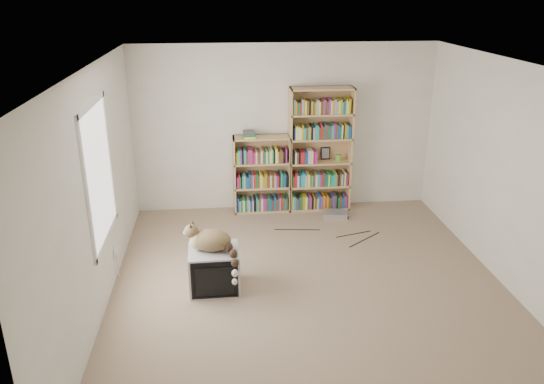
{
  "coord_description": "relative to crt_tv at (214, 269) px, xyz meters",
  "views": [
    {
      "loc": [
        -0.95,
        -5.21,
        3.22
      ],
      "look_at": [
        -0.34,
        1.0,
        0.81
      ],
      "focal_mm": 35.0,
      "sensor_mm": 36.0,
      "label": 1
    }
  ],
  "objects": [
    {
      "name": "crt_tv",
      "position": [
        0.0,
        0.0,
        0.0
      ],
      "size": [
        0.57,
        0.53,
        0.49
      ],
      "rotation": [
        0.0,
        0.0,
        0.02
      ],
      "color": "#ABABAE",
      "rests_on": "floor"
    },
    {
      "name": "bookcase_tall",
      "position": [
        1.61,
        2.24,
        0.65
      ],
      "size": [
        0.94,
        0.3,
        1.88
      ],
      "color": "tan",
      "rests_on": "floor"
    },
    {
      "name": "wall_outlet",
      "position": [
        -1.16,
        0.34,
        0.08
      ],
      "size": [
        0.01,
        0.08,
        0.13
      ],
      "primitive_type": "cube",
      "color": "silver",
      "rests_on": "wall_left"
    },
    {
      "name": "ceiling",
      "position": [
        1.08,
        -0.12,
        2.26
      ],
      "size": [
        4.5,
        5.0,
        0.02
      ],
      "primitive_type": "cube",
      "color": "white",
      "rests_on": "wall_back"
    },
    {
      "name": "wall_left",
      "position": [
        -1.17,
        -0.12,
        1.01
      ],
      "size": [
        0.02,
        5.0,
        2.5
      ],
      "primitive_type": "cube",
      "color": "white",
      "rests_on": "floor"
    },
    {
      "name": "wall_front",
      "position": [
        1.08,
        -2.62,
        1.01
      ],
      "size": [
        4.5,
        0.02,
        2.5
      ],
      "primitive_type": "cube",
      "color": "white",
      "rests_on": "floor"
    },
    {
      "name": "wall_right",
      "position": [
        3.33,
        -0.12,
        1.01
      ],
      "size": [
        0.02,
        5.0,
        2.5
      ],
      "primitive_type": "cube",
      "color": "white",
      "rests_on": "floor"
    },
    {
      "name": "wall_back",
      "position": [
        1.08,
        2.38,
        1.01
      ],
      "size": [
        4.5,
        0.02,
        2.5
      ],
      "primitive_type": "cube",
      "color": "white",
      "rests_on": "floor"
    },
    {
      "name": "book_stack",
      "position": [
        0.55,
        2.21,
        0.97
      ],
      "size": [
        0.2,
        0.26,
        0.09
      ],
      "primitive_type": "cube",
      "color": "red",
      "rests_on": "bookcase_short"
    },
    {
      "name": "green_mug",
      "position": [
        1.89,
        2.22,
        0.57
      ],
      "size": [
        0.09,
        0.09,
        0.1
      ],
      "primitive_type": "cylinder",
      "color": "#60AD31",
      "rests_on": "bookcase_tall"
    },
    {
      "name": "framed_print",
      "position": [
        1.71,
        2.32,
        0.62
      ],
      "size": [
        0.14,
        0.05,
        0.19
      ],
      "primitive_type": "cube",
      "rotation": [
        -0.17,
        0.0,
        0.0
      ],
      "color": "black",
      "rests_on": "bookcase_tall"
    },
    {
      "name": "floor_cables",
      "position": [
        1.45,
        1.15,
        -0.24
      ],
      "size": [
        1.2,
        0.7,
        0.01
      ],
      "primitive_type": null,
      "color": "black",
      "rests_on": "floor"
    },
    {
      "name": "floor",
      "position": [
        1.08,
        -0.12,
        -0.24
      ],
      "size": [
        4.5,
        5.0,
        0.01
      ],
      "primitive_type": "cube",
      "color": "gray",
      "rests_on": "ground"
    },
    {
      "name": "cat",
      "position": [
        0.01,
        -0.05,
        0.34
      ],
      "size": [
        0.64,
        0.59,
        0.54
      ],
      "rotation": [
        0.0,
        0.0,
        -0.2
      ],
      "color": "#3C2D18",
      "rests_on": "crt_tv"
    },
    {
      "name": "window",
      "position": [
        -1.16,
        0.08,
        1.16
      ],
      "size": [
        0.02,
        1.22,
        1.52
      ],
      "primitive_type": "cube",
      "color": "white",
      "rests_on": "wall_left"
    },
    {
      "name": "bookcase_short",
      "position": [
        0.73,
        2.24,
        0.29
      ],
      "size": [
        0.85,
        0.3,
        1.17
      ],
      "color": "tan",
      "rests_on": "floor"
    },
    {
      "name": "dvd_player",
      "position": [
        1.8,
        1.85,
        -0.2
      ],
      "size": [
        0.39,
        0.31,
        0.08
      ],
      "primitive_type": "cube",
      "rotation": [
        0.0,
        0.0,
        -0.18
      ],
      "color": "#B4B4B9",
      "rests_on": "floor"
    }
  ]
}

